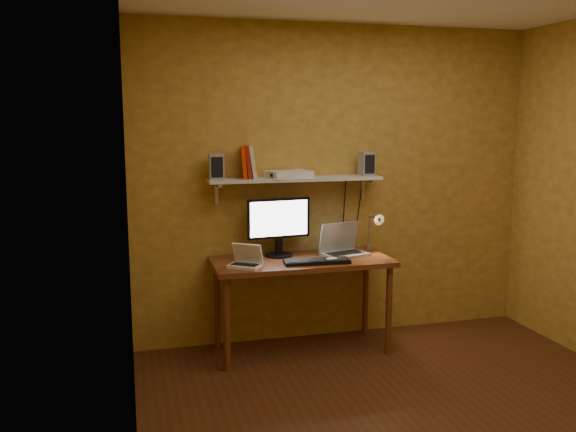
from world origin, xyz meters
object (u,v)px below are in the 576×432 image
object	(u,v)px
netbook	(246,260)
monitor	(279,224)
speaker_left	(216,167)
laptop	(342,246)
wall_shelf	(295,179)
router	(289,174)
shelf_camera	(272,175)
mouse	(332,260)
desk_lamp	(374,226)
speaker_right	(367,164)
desk	(302,270)
keyboard	(317,261)

from	to	relation	value
netbook	monitor	bearing A→B (deg)	76.15
speaker_left	laptop	bearing A→B (deg)	-3.39
netbook	speaker_left	size ratio (longest dim) A/B	1.43
wall_shelf	monitor	distance (m)	0.38
wall_shelf	laptop	distance (m)	0.66
speaker_left	router	size ratio (longest dim) A/B	0.60
wall_shelf	router	size ratio (longest dim) A/B	4.24
shelf_camera	netbook	bearing A→B (deg)	-135.31
mouse	speaker_left	distance (m)	1.14
desk_lamp	speaker_left	distance (m)	1.39
speaker_left	router	distance (m)	0.59
desk_lamp	shelf_camera	distance (m)	0.97
speaker_right	desk	bearing A→B (deg)	-167.77
mouse	shelf_camera	size ratio (longest dim) A/B	1.13
desk	speaker_left	size ratio (longest dim) A/B	7.02
monitor	laptop	bearing A→B (deg)	-13.55
mouse	shelf_camera	distance (m)	0.80
keyboard	router	size ratio (longest dim) A/B	1.52
netbook	speaker_left	bearing A→B (deg)	154.35
laptop	mouse	distance (m)	0.29
shelf_camera	speaker_right	bearing A→B (deg)	4.27
desk_lamp	speaker_right	distance (m)	0.52
desk	speaker_right	bearing A→B (deg)	18.19
laptop	keyboard	world-z (taller)	laptop
wall_shelf	shelf_camera	xyz separation A→B (m)	(-0.21, -0.05, 0.04)
laptop	speaker_right	bearing A→B (deg)	11.40
keyboard	router	xyz separation A→B (m)	(-0.13, 0.34, 0.64)
mouse	shelf_camera	bearing A→B (deg)	129.44
laptop	desk_lamp	xyz separation A→B (m)	(0.30, 0.04, 0.14)
monitor	laptop	xyz separation A→B (m)	(0.51, -0.07, -0.19)
wall_shelf	mouse	distance (m)	0.71
speaker_left	shelf_camera	size ratio (longest dim) A/B	2.08
speaker_right	shelf_camera	world-z (taller)	speaker_right
netbook	mouse	world-z (taller)	netbook
desk	laptop	world-z (taller)	laptop
wall_shelf	desk_lamp	world-z (taller)	wall_shelf
monitor	keyboard	size ratio (longest dim) A/B	1.03
keyboard	wall_shelf	bearing A→B (deg)	107.35
wall_shelf	desk_lamp	size ratio (longest dim) A/B	3.73
wall_shelf	monitor	world-z (taller)	wall_shelf
shelf_camera	router	world-z (taller)	shelf_camera
desk	router	xyz separation A→B (m)	(-0.05, 0.19, 0.74)
laptop	desk_lamp	size ratio (longest dim) A/B	1.05
monitor	shelf_camera	xyz separation A→B (m)	(-0.06, -0.02, 0.39)
monitor	netbook	distance (m)	0.47
monitor	speaker_left	bearing A→B (deg)	171.26
speaker_right	speaker_left	bearing A→B (deg)	174.83
speaker_right	desk_lamp	bearing A→B (deg)	-61.20
desk	netbook	bearing A→B (deg)	-165.79
laptop	mouse	bearing A→B (deg)	-138.99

